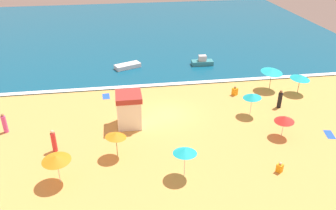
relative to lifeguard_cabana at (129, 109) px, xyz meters
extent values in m
plane|color=#E0A856|center=(3.51, 1.34, -1.50)|extent=(60.00, 60.00, 0.00)
cube|color=#0F567A|center=(3.51, 29.34, -1.45)|extent=(60.00, 44.00, 0.10)
cube|color=white|center=(3.51, 7.64, -1.39)|extent=(57.00, 0.70, 0.01)
cube|color=white|center=(0.00, 0.00, -0.25)|extent=(2.05, 2.17, 2.48)
cube|color=#A5332D|center=(0.00, 0.00, 1.21)|extent=(2.13, 2.27, 0.45)
cylinder|color=silver|center=(10.80, 0.10, -0.46)|extent=(0.05, 0.05, 2.07)
cone|color=#19B7C6|center=(10.80, 0.10, 0.42)|extent=(1.75, 1.73, 0.53)
cylinder|color=silver|center=(12.07, -3.64, -0.59)|extent=(0.05, 0.05, 1.82)
cone|color=red|center=(12.07, -3.64, 0.13)|extent=(2.10, 2.09, 0.59)
cylinder|color=silver|center=(3.31, -7.27, -0.40)|extent=(0.05, 0.05, 2.18)
cone|color=#19B7C6|center=(3.31, -7.27, 0.55)|extent=(1.95, 1.97, 0.49)
cylinder|color=#4C3823|center=(-1.16, -4.34, -0.52)|extent=(0.05, 0.05, 1.95)
cone|color=orange|center=(-1.16, -4.34, 0.33)|extent=(2.03, 2.01, 0.51)
cylinder|color=#4C3823|center=(14.75, 4.98, -0.39)|extent=(0.05, 0.05, 2.22)
cone|color=#19B7C6|center=(14.75, 4.98, 0.59)|extent=(2.98, 3.00, 0.61)
cylinder|color=#4C3823|center=(17.20, 3.64, -0.50)|extent=(0.05, 0.05, 1.99)
cone|color=#19B7C6|center=(17.20, 3.64, 0.32)|extent=(2.79, 2.79, 0.64)
cylinder|color=silver|center=(-4.99, -6.68, -0.46)|extent=(0.05, 0.05, 2.07)
cone|color=orange|center=(-4.99, -6.68, 0.44)|extent=(2.04, 2.05, 0.42)
cube|color=orange|center=(9.91, -7.88, -1.19)|extent=(0.53, 0.53, 0.61)
sphere|color=beige|center=(9.91, -7.88, -0.79)|extent=(0.21, 0.21, 0.21)
cylinder|color=#D84CA5|center=(-10.20, 0.38, -0.75)|extent=(0.46, 0.46, 1.49)
sphere|color=#9E6B47|center=(-10.20, 0.38, 0.10)|extent=(0.25, 0.25, 0.25)
cube|color=orange|center=(10.74, 4.24, -1.13)|extent=(0.63, 0.63, 0.73)
sphere|color=#9E6B47|center=(10.74, 4.24, -0.67)|extent=(0.22, 0.22, 0.22)
cylinder|color=black|center=(13.99, 1.06, -0.75)|extent=(0.40, 0.40, 1.50)
sphere|color=brown|center=(13.99, 1.06, 0.12)|extent=(0.27, 0.27, 0.27)
cylinder|color=#D84CA5|center=(-0.07, 2.86, -0.67)|extent=(0.48, 0.48, 1.65)
sphere|color=beige|center=(-0.07, 2.86, 0.28)|extent=(0.28, 0.28, 0.28)
cylinder|color=red|center=(-5.81, -2.98, -0.70)|extent=(0.41, 0.41, 1.59)
sphere|color=beige|center=(-5.81, -2.98, 0.21)|extent=(0.27, 0.27, 0.27)
cube|color=blue|center=(16.06, -4.03, -1.49)|extent=(0.95, 1.45, 0.01)
cube|color=blue|center=(-2.10, 5.84, -1.49)|extent=(0.79, 1.35, 0.01)
cube|color=teal|center=(9.44, 12.68, -1.13)|extent=(2.60, 1.20, 0.52)
cube|color=silver|center=(9.44, 12.68, -0.54)|extent=(0.91, 0.70, 0.66)
cube|color=white|center=(0.40, 13.02, -1.15)|extent=(3.28, 2.32, 0.49)
camera|label=1|loc=(-0.55, -25.21, 13.66)|focal=36.35mm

